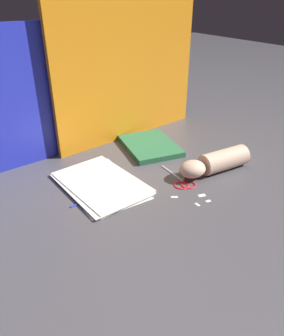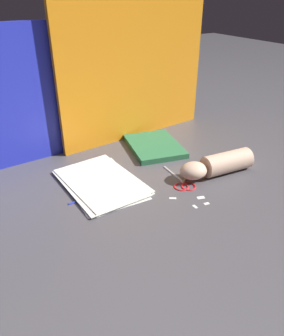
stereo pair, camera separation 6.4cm
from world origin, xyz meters
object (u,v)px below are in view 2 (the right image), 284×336
object	(u,v)px
paper_stack	(101,182)
book_closed	(154,146)
hand_forearm	(217,165)
scissors	(183,181)

from	to	relation	value
paper_stack	book_closed	world-z (taller)	book_closed
paper_stack	hand_forearm	xyz separation A→B (m)	(0.39, -0.15, 0.03)
paper_stack	hand_forearm	size ratio (longest dim) A/B	1.19
paper_stack	book_closed	size ratio (longest dim) A/B	1.16
book_closed	hand_forearm	xyz separation A→B (m)	(0.08, -0.29, 0.03)
book_closed	scissors	bearing A→B (deg)	-102.15
hand_forearm	book_closed	bearing A→B (deg)	104.68
paper_stack	book_closed	distance (m)	0.34
scissors	hand_forearm	xyz separation A→B (m)	(0.14, -0.01, 0.03)
scissors	hand_forearm	world-z (taller)	hand_forearm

